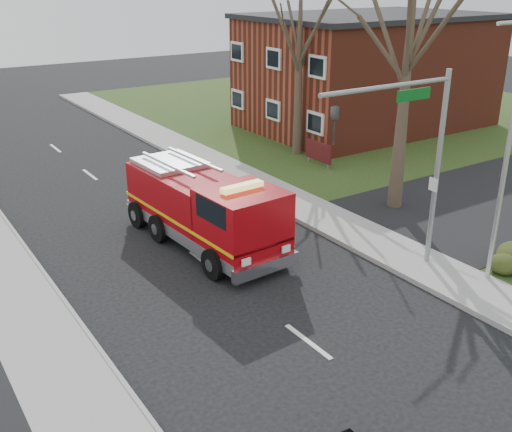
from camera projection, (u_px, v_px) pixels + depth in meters
ground at (308, 342)px, 16.73m from camera, size 120.00×120.00×0.00m
sidewalk_right at (455, 281)px, 19.88m from camera, size 2.40×80.00×0.15m
sidewalk_left at (92, 426)px, 13.52m from camera, size 2.40×80.00×0.15m
brick_building at (368, 71)px, 39.00m from camera, size 15.40×10.40×7.25m
health_center_sign at (318, 152)px, 31.43m from camera, size 0.12×2.00×1.40m
bare_tree_near at (410, 33)px, 23.45m from camera, size 6.00×6.00×12.00m
bare_tree_far at (300, 37)px, 31.51m from camera, size 5.25×5.25×10.50m
traffic_signal_mast at (414, 140)px, 18.79m from camera, size 5.29×0.18×6.80m
streetlight_pole at (507, 150)px, 18.30m from camera, size 1.48×0.16×8.40m
fire_engine at (205, 210)px, 22.25m from camera, size 3.28×7.76×3.07m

